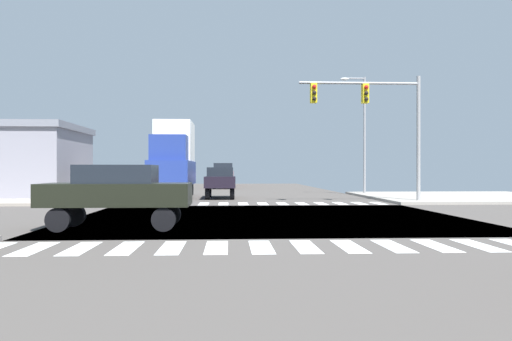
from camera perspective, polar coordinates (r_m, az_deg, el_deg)
ground at (r=18.87m, az=1.45°, el=-5.28°), size 90.00×90.00×0.05m
sidewalk_corner_ne at (r=34.01m, az=22.17°, el=-2.73°), size 12.00×12.00×0.14m
sidewalk_corner_nw at (r=32.86m, az=-23.61°, el=-2.83°), size 12.00×12.00×0.14m
crosswalk_near at (r=11.62m, az=3.07°, el=-8.49°), size 13.50×2.00×0.01m
crosswalk_far at (r=26.12m, az=-0.35°, el=-3.72°), size 13.50×2.00×0.01m
traffic_signal_mast at (r=27.54m, az=12.91°, el=6.71°), size 6.42×0.55×6.67m
street_lamp at (r=35.98m, az=11.64°, el=5.05°), size 1.78×0.32×8.12m
pickup_crossing_2 at (r=56.10m, az=-3.59°, el=-0.37°), size 2.00×5.10×2.35m
sedan_leading_2 at (r=31.16m, az=-4.01°, el=-1.06°), size 1.80×4.30×1.88m
sedan_trailing_3 at (r=15.59m, az=-15.26°, el=-2.20°), size 4.30×1.80×1.88m
box_truck_outer_1 at (r=32.95m, az=-9.19°, el=1.52°), size 2.40×7.20×4.85m
suv_inner_2 at (r=47.40m, az=-3.68°, el=-0.33°), size 1.96×4.60×2.34m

